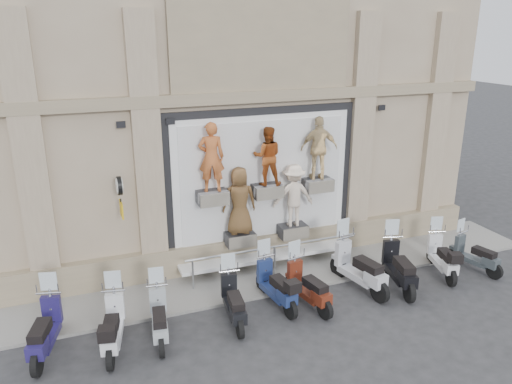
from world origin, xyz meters
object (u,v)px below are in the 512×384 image
(clock_sign_bracket, at_px, (120,191))
(scooter_a, at_px, (44,321))
(guard_rail, at_px, (275,261))
(scooter_h, at_px, (400,259))
(scooter_f, at_px, (308,278))
(scooter_e, at_px, (276,277))
(scooter_g, at_px, (360,259))
(scooter_j, at_px, (476,248))
(scooter_b, at_px, (112,317))
(scooter_d, at_px, (233,293))
(scooter_c, at_px, (159,309))
(scooter_i, at_px, (443,250))

(clock_sign_bracket, relative_size, scooter_a, 0.53)
(guard_rail, xyz_separation_m, scooter_h, (2.81, -1.71, 0.37))
(clock_sign_bracket, xyz_separation_m, scooter_f, (4.06, -2.17, -2.04))
(scooter_e, relative_size, scooter_g, 0.88)
(scooter_f, height_order, scooter_g, scooter_g)
(scooter_g, bearing_deg, scooter_f, 179.05)
(scooter_f, bearing_deg, scooter_j, -9.90)
(scooter_f, bearing_deg, guard_rail, 85.44)
(scooter_h, bearing_deg, scooter_f, -166.05)
(scooter_f, distance_m, scooter_h, 2.65)
(scooter_b, bearing_deg, scooter_h, 12.41)
(guard_rail, relative_size, scooter_h, 2.46)
(scooter_a, bearing_deg, scooter_d, 10.59)
(scooter_c, distance_m, scooter_d, 1.74)
(scooter_g, distance_m, scooter_i, 2.61)
(scooter_b, bearing_deg, scooter_g, 15.16)
(scooter_a, height_order, scooter_j, scooter_a)
(scooter_a, height_order, scooter_f, scooter_a)
(scooter_d, bearing_deg, scooter_a, -177.00)
(scooter_d, distance_m, scooter_j, 7.19)
(guard_rail, relative_size, scooter_c, 2.82)
(scooter_d, height_order, scooter_g, scooter_g)
(scooter_a, distance_m, scooter_c, 2.35)
(guard_rail, distance_m, scooter_c, 3.92)
(scooter_e, relative_size, scooter_h, 0.92)
(scooter_b, bearing_deg, scooter_j, 12.49)
(scooter_g, bearing_deg, scooter_i, -13.05)
(scooter_a, bearing_deg, clock_sign_bracket, 59.07)
(scooter_a, bearing_deg, scooter_e, 14.94)
(scooter_e, bearing_deg, scooter_i, -8.69)
(scooter_d, relative_size, scooter_g, 0.85)
(scooter_a, bearing_deg, guard_rail, 28.21)
(scooter_d, xyz_separation_m, scooter_f, (1.93, 0.01, 0.02))
(scooter_b, distance_m, scooter_f, 4.65)
(scooter_c, bearing_deg, scooter_h, 8.37)
(scooter_c, xyz_separation_m, scooter_e, (2.94, 0.38, 0.04))
(guard_rail, bearing_deg, scooter_g, -38.56)
(scooter_b, xyz_separation_m, scooter_i, (8.87, 0.24, -0.02))
(scooter_e, height_order, scooter_g, scooter_g)
(clock_sign_bracket, bearing_deg, scooter_c, -79.78)
(scooter_a, distance_m, scooter_b, 1.38)
(scooter_h, bearing_deg, scooter_i, 20.92)
(clock_sign_bracket, height_order, scooter_b, clock_sign_bracket)
(guard_rail, relative_size, scooter_g, 2.36)
(scooter_f, relative_size, scooter_g, 0.87)
(scooter_e, bearing_deg, scooter_g, -7.89)
(scooter_i, relative_size, scooter_j, 1.08)
(scooter_f, bearing_deg, scooter_b, 170.88)
(scooter_b, bearing_deg, scooter_c, 12.97)
(clock_sign_bracket, distance_m, scooter_h, 7.33)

